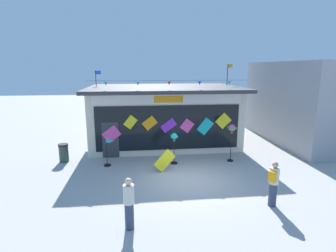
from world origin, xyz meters
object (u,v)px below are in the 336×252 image
wind_spinner_center_left (232,131)px  person_near_camera (273,183)px  display_kite_on_ground (165,160)px  person_mid_plaza (129,203)px  trash_bin (64,153)px  kite_shop_building (164,115)px  wind_spinner_far_left (109,148)px  wind_spinner_left (174,140)px

wind_spinner_center_left → person_near_camera: 4.84m
wind_spinner_center_left → person_near_camera: bearing=-91.7°
display_kite_on_ground → person_mid_plaza: bearing=-109.1°
person_mid_plaza → display_kite_on_ground: (1.58, 4.55, -0.30)m
wind_spinner_center_left → trash_bin: size_ratio=2.08×
kite_shop_building → trash_bin: kite_shop_building is taller
kite_shop_building → wind_spinner_far_left: bearing=-128.2°
kite_shop_building → wind_spinner_center_left: (3.19, -4.07, -0.23)m
kite_shop_building → trash_bin: (-5.65, -3.13, -1.40)m
wind_spinner_center_left → person_near_camera: (-0.15, -4.78, -0.78)m
person_near_camera → wind_spinner_center_left: bearing=-43.8°
wind_spinner_far_left → wind_spinner_center_left: 6.40m
wind_spinner_far_left → trash_bin: (-2.49, 0.90, -0.45)m
person_mid_plaza → kite_shop_building: bearing=-171.6°
trash_bin → wind_spinner_far_left: bearing=-19.8°
person_near_camera → display_kite_on_ground: (-3.51, 3.73, -0.34)m
kite_shop_building → wind_spinner_center_left: bearing=-51.9°
trash_bin → kite_shop_building: bearing=28.9°
kite_shop_building → trash_bin: bearing=-151.1°
person_near_camera → wind_spinner_left: bearing=-10.6°
wind_spinner_center_left → display_kite_on_ground: wind_spinner_center_left is taller
wind_spinner_left → display_kite_on_ground: 1.38m
person_mid_plaza → wind_spinner_center_left: bearing=157.2°
kite_shop_building → wind_spinner_left: (0.13, -4.10, -0.64)m
person_near_camera → person_mid_plaza: size_ratio=1.00×
person_mid_plaza → wind_spinner_far_left: bearing=-148.4°
kite_shop_building → person_near_camera: (3.04, -8.85, -1.01)m
trash_bin → wind_spinner_left: bearing=-9.5°
wind_spinner_center_left → person_mid_plaza: size_ratio=1.20×
kite_shop_building → person_near_camera: kite_shop_building is taller
person_mid_plaza → trash_bin: 7.47m
person_mid_plaza → trash_bin: size_ratio=1.72×
wind_spinner_left → trash_bin: size_ratio=1.69×
person_mid_plaza → display_kite_on_ground: person_mid_plaza is taller
kite_shop_building → wind_spinner_left: bearing=-88.2°
wind_spinner_center_left → person_mid_plaza: wind_spinner_center_left is taller
wind_spinner_center_left → trash_bin: wind_spinner_center_left is taller
wind_spinner_left → display_kite_on_ground: (-0.60, -1.02, -0.71)m
wind_spinner_far_left → person_mid_plaza: (1.12, -5.64, -0.09)m
wind_spinner_far_left → trash_bin: 2.68m
person_near_camera → wind_spinner_far_left: bearing=10.1°
wind_spinner_left → person_near_camera: person_near_camera is taller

